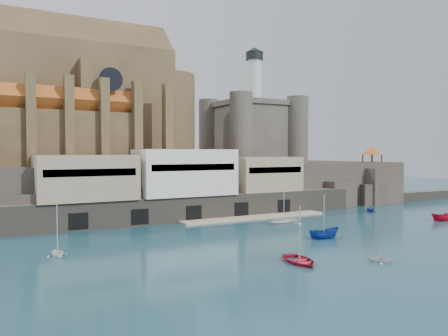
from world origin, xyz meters
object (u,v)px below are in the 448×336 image
object	(u,v)px
castle_keep	(252,129)
boat_0	(299,263)
pavilion	(372,151)
church	(86,106)
boat_2	(324,239)
boat_1	(380,262)

from	to	relation	value
castle_keep	boat_0	size ratio (longest dim) A/B	5.04
castle_keep	pavilion	xyz separation A→B (m)	(25.92, -15.08, -5.59)
church	boat_2	xyz separation A→B (m)	(24.05, -45.49, -22.13)
pavilion	boat_1	distance (m)	64.15
church	pavilion	world-z (taller)	church
boat_1	church	bearing A→B (deg)	67.07
boat_1	boat_2	xyz separation A→B (m)	(3.67, 13.48, 0.00)
castle_keep	boat_2	size ratio (longest dim) A/B	6.02
church	boat_2	bearing A→B (deg)	-62.14
boat_1	boat_2	size ratio (longest dim) A/B	0.58
boat_0	boat_2	distance (m)	15.18
pavilion	boat_2	bearing A→B (deg)	-144.84
boat_1	pavilion	bearing A→B (deg)	1.31
boat_0	pavilion	bearing A→B (deg)	46.23
boat_1	boat_2	bearing A→B (deg)	32.76
church	pavilion	distance (m)	68.65
castle_keep	boat_0	world-z (taller)	castle_keep
church	pavilion	size ratio (longest dim) A/B	7.34
pavilion	boat_1	xyz separation A→B (m)	(-45.76, -43.12, -12.73)
castle_keep	boat_1	distance (m)	64.15
pavilion	boat_0	distance (m)	67.84
pavilion	church	bearing A→B (deg)	166.52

